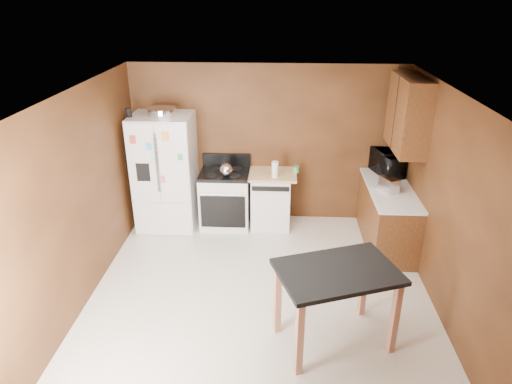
# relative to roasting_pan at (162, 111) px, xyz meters

# --- Properties ---
(floor) EXTENTS (4.50, 4.50, 0.00)m
(floor) POSITION_rel_roasting_pan_xyz_m (1.53, -1.88, -1.85)
(floor) COLOR white
(floor) RESTS_ON ground
(ceiling) EXTENTS (4.50, 4.50, 0.00)m
(ceiling) POSITION_rel_roasting_pan_xyz_m (1.53, -1.88, 0.65)
(ceiling) COLOR white
(ceiling) RESTS_ON ground
(wall_back) EXTENTS (4.20, 0.00, 4.20)m
(wall_back) POSITION_rel_roasting_pan_xyz_m (1.53, 0.37, -0.60)
(wall_back) COLOR brown
(wall_back) RESTS_ON ground
(wall_front) EXTENTS (4.20, 0.00, 4.20)m
(wall_front) POSITION_rel_roasting_pan_xyz_m (1.53, -4.13, -0.60)
(wall_front) COLOR brown
(wall_front) RESTS_ON ground
(wall_left) EXTENTS (0.00, 4.50, 4.50)m
(wall_left) POSITION_rel_roasting_pan_xyz_m (-0.57, -1.88, -0.60)
(wall_left) COLOR brown
(wall_left) RESTS_ON ground
(wall_right) EXTENTS (0.00, 4.50, 4.50)m
(wall_right) POSITION_rel_roasting_pan_xyz_m (3.63, -1.88, -0.60)
(wall_right) COLOR brown
(wall_right) RESTS_ON ground
(roasting_pan) EXTENTS (0.42, 0.42, 0.10)m
(roasting_pan) POSITION_rel_roasting_pan_xyz_m (0.00, 0.00, 0.00)
(roasting_pan) COLOR silver
(roasting_pan) RESTS_ON refrigerator
(pen_cup) EXTENTS (0.08, 0.08, 0.13)m
(pen_cup) POSITION_rel_roasting_pan_xyz_m (-0.45, -0.13, 0.01)
(pen_cup) COLOR black
(pen_cup) RESTS_ON refrigerator
(kettle) EXTENTS (0.20, 0.20, 0.20)m
(kettle) POSITION_rel_roasting_pan_xyz_m (0.93, -0.12, -0.85)
(kettle) COLOR silver
(kettle) RESTS_ON gas_range
(paper_towel) EXTENTS (0.13, 0.13, 0.24)m
(paper_towel) POSITION_rel_roasting_pan_xyz_m (1.67, -0.07, -0.84)
(paper_towel) COLOR white
(paper_towel) RESTS_ON dishwasher
(green_canister) EXTENTS (0.11, 0.11, 0.10)m
(green_canister) POSITION_rel_roasting_pan_xyz_m (1.99, 0.12, -0.91)
(green_canister) COLOR #46B760
(green_canister) RESTS_ON dishwasher
(toaster) EXTENTS (0.27, 0.32, 0.20)m
(toaster) POSITION_rel_roasting_pan_xyz_m (3.27, -0.54, -0.85)
(toaster) COLOR silver
(toaster) RESTS_ON right_cabinets
(microwave) EXTENTS (0.55, 0.68, 0.32)m
(microwave) POSITION_rel_roasting_pan_xyz_m (3.37, 0.13, -0.79)
(microwave) COLOR black
(microwave) RESTS_ON right_cabinets
(refrigerator) EXTENTS (0.90, 0.80, 1.80)m
(refrigerator) POSITION_rel_roasting_pan_xyz_m (-0.02, -0.01, -0.95)
(refrigerator) COLOR white
(refrigerator) RESTS_ON ground
(gas_range) EXTENTS (0.76, 0.68, 1.10)m
(gas_range) POSITION_rel_roasting_pan_xyz_m (0.89, 0.05, -1.39)
(gas_range) COLOR white
(gas_range) RESTS_ON ground
(dishwasher) EXTENTS (0.78, 0.63, 0.89)m
(dishwasher) POSITION_rel_roasting_pan_xyz_m (1.61, 0.07, -1.40)
(dishwasher) COLOR white
(dishwasher) RESTS_ON ground
(right_cabinets) EXTENTS (0.63, 1.58, 2.45)m
(right_cabinets) POSITION_rel_roasting_pan_xyz_m (3.36, -0.40, -0.94)
(right_cabinets) COLOR brown
(right_cabinets) RESTS_ON ground
(island) EXTENTS (1.39, 1.15, 0.91)m
(island) POSITION_rel_roasting_pan_xyz_m (2.34, -2.57, -1.09)
(island) COLOR black
(island) RESTS_ON ground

